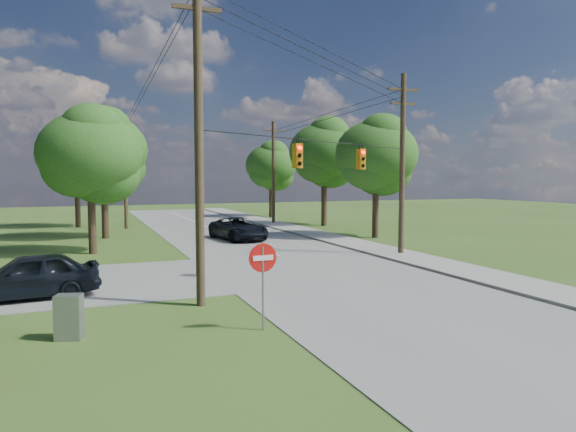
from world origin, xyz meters
name	(u,v)px	position (x,y,z in m)	size (l,w,h in m)	color
ground	(323,297)	(0.00, 0.00, 0.00)	(140.00, 140.00, 0.00)	#38541C
main_road	(316,271)	(2.00, 5.00, 0.01)	(10.00, 100.00, 0.03)	gray
sidewalk_east	(430,262)	(8.70, 5.00, 0.06)	(2.60, 100.00, 0.12)	#98968E
pole_sw	(199,129)	(-4.60, 0.40, 6.23)	(2.00, 0.32, 12.00)	#4E3D28
pole_ne	(402,162)	(8.90, 8.00, 5.47)	(2.00, 0.32, 10.50)	#4E3D28
pole_north_e	(273,171)	(8.90, 30.00, 5.13)	(2.00, 0.32, 10.00)	#4E3D28
pole_north_w	(125,171)	(-5.00, 30.00, 5.13)	(2.00, 0.32, 10.00)	#4E3D28
power_lines	(262,99)	(1.50, 11.54, 9.15)	(13.93, 29.62, 4.93)	black
traffic_signals	(332,157)	(2.55, 4.43, 5.50)	(4.91, 3.27, 1.05)	#C97E0B
tree_w_near	(90,154)	(-8.00, 15.00, 5.92)	(6.00, 6.00, 8.40)	#463123
tree_w_mid	(103,150)	(-7.00, 23.00, 6.58)	(6.40, 6.40, 9.22)	#463123
tree_w_far	(76,159)	(-9.00, 33.00, 6.25)	(6.00, 6.00, 8.73)	#463123
tree_e_near	(376,155)	(12.00, 16.00, 6.25)	(6.20, 6.20, 8.81)	#463123
tree_e_mid	(324,152)	(12.50, 26.00, 6.91)	(6.60, 6.60, 9.64)	#463123
tree_e_far	(271,165)	(11.50, 38.00, 5.92)	(5.80, 5.80, 8.32)	#463123
car_cross_dark	(29,276)	(-10.37, 3.67, 0.89)	(2.01, 5.00, 1.70)	black
car_main_north	(238,229)	(1.96, 18.38, 0.83)	(2.66, 5.77, 1.60)	black
control_cabinet	(69,317)	(-8.85, -2.02, 0.63)	(0.70, 0.51, 1.27)	gray
do_not_enter_sign	(263,268)	(-3.50, -3.22, 1.89)	(0.87, 0.09, 2.61)	gray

